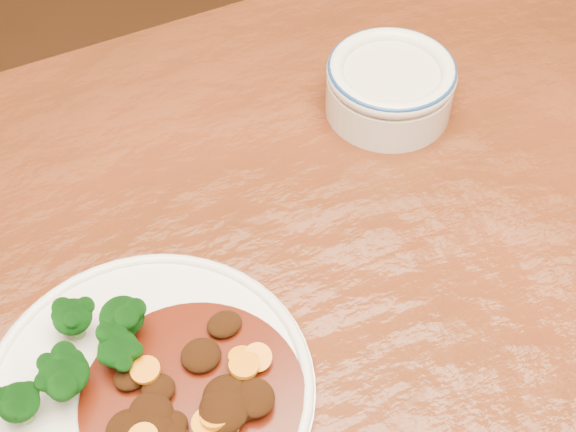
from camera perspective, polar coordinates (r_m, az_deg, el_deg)
name	(u,v)px	position (r m, az deg, el deg)	size (l,w,h in m)	color
dining_table	(380,376)	(0.72, 6.54, -11.21)	(1.51, 0.92, 0.75)	#612611
dinner_plate	(148,391)	(0.62, -9.93, -12.15)	(0.25, 0.25, 0.02)	white
broccoli_florets	(82,351)	(0.62, -14.47, -9.31)	(0.12, 0.08, 0.04)	#71A153
mince_stew	(190,403)	(0.60, -6.95, -13.04)	(0.17, 0.17, 0.02)	#4C1408
dip_bowl	(390,85)	(0.80, 7.27, 9.22)	(0.13, 0.13, 0.06)	silver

